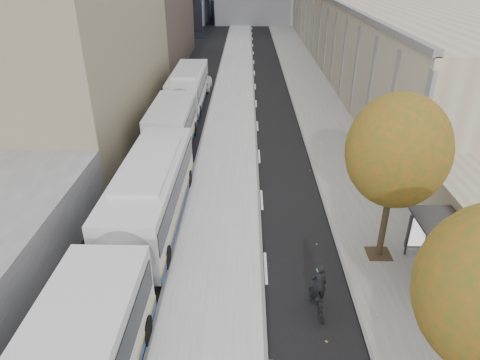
{
  "coord_description": "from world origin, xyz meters",
  "views": [
    {
      "loc": [
        -2.55,
        -3.02,
        12.24
      ],
      "look_at": [
        -2.85,
        15.64,
        2.5
      ],
      "focal_mm": 32.0,
      "sensor_mm": 36.0,
      "label": 1
    }
  ],
  "objects_px": {
    "bus_far": "(183,100)",
    "cyclist": "(317,295)",
    "bus_near": "(130,243)",
    "distant_car": "(203,83)",
    "bus_shelter": "(453,243)"
  },
  "relations": [
    {
      "from": "cyclist",
      "to": "distant_car",
      "type": "height_order",
      "value": "cyclist"
    },
    {
      "from": "bus_shelter",
      "to": "cyclist",
      "type": "xyz_separation_m",
      "value": [
        -5.5,
        -1.56,
        -1.33
      ]
    },
    {
      "from": "bus_far",
      "to": "cyclist",
      "type": "relative_size",
      "value": 8.11
    },
    {
      "from": "bus_near",
      "to": "bus_shelter",
      "type": "bearing_deg",
      "value": -1.37
    },
    {
      "from": "bus_shelter",
      "to": "cyclist",
      "type": "distance_m",
      "value": 5.87
    },
    {
      "from": "bus_near",
      "to": "distant_car",
      "type": "relative_size",
      "value": 4.98
    },
    {
      "from": "cyclist",
      "to": "distant_car",
      "type": "xyz_separation_m",
      "value": [
        -7.23,
        31.46,
        -0.2
      ]
    },
    {
      "from": "bus_near",
      "to": "cyclist",
      "type": "xyz_separation_m",
      "value": [
        7.53,
        -1.99,
        -0.89
      ]
    },
    {
      "from": "bus_far",
      "to": "distant_car",
      "type": "relative_size",
      "value": 4.86
    },
    {
      "from": "bus_far",
      "to": "cyclist",
      "type": "xyz_separation_m",
      "value": [
        8.06,
        -21.99,
        -0.85
      ]
    },
    {
      "from": "bus_shelter",
      "to": "distant_car",
      "type": "bearing_deg",
      "value": 113.06
    },
    {
      "from": "cyclist",
      "to": "distant_car",
      "type": "distance_m",
      "value": 32.28
    },
    {
      "from": "bus_shelter",
      "to": "distant_car",
      "type": "relative_size",
      "value": 1.14
    },
    {
      "from": "bus_near",
      "to": "bus_far",
      "type": "bearing_deg",
      "value": 91.98
    },
    {
      "from": "bus_near",
      "to": "distant_car",
      "type": "bearing_deg",
      "value": 89.89
    }
  ]
}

